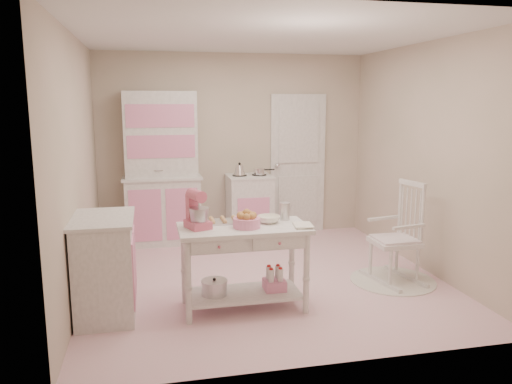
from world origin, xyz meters
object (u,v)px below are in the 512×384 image
(work_table, at_px, (244,267))
(stand_mixer, at_px, (198,210))
(rocking_chair, at_px, (395,232))
(bread_basket, at_px, (247,223))
(hutch, at_px, (162,169))
(base_cabinet, at_px, (105,266))
(stove, at_px, (250,207))

(work_table, bearing_deg, stand_mixer, 177.27)
(rocking_chair, bearing_deg, bread_basket, -178.19)
(bread_basket, bearing_deg, hutch, 105.55)
(base_cabinet, relative_size, bread_basket, 3.68)
(stove, height_order, bread_basket, stove)
(bread_basket, bearing_deg, work_table, 111.80)
(rocking_chair, relative_size, stand_mixer, 3.24)
(hutch, relative_size, base_cabinet, 2.26)
(work_table, distance_m, bread_basket, 0.45)
(stove, height_order, work_table, stove)
(rocking_chair, height_order, stand_mixer, stand_mixer)
(work_table, relative_size, bread_basket, 4.80)
(bread_basket, bearing_deg, base_cabinet, 171.87)
(hutch, bearing_deg, work_table, -74.59)
(rocking_chair, bearing_deg, work_table, -179.92)
(stove, bearing_deg, bread_basket, -102.19)
(work_table, bearing_deg, base_cabinet, 173.98)
(work_table, bearing_deg, rocking_chair, 11.47)
(base_cabinet, relative_size, stand_mixer, 2.71)
(hutch, distance_m, base_cabinet, 2.42)
(stove, distance_m, bread_basket, 2.49)
(base_cabinet, xyz_separation_m, work_table, (1.26, -0.13, -0.06))
(rocking_chair, bearing_deg, stand_mixer, 177.36)
(base_cabinet, distance_m, bread_basket, 1.35)
(bread_basket, bearing_deg, stove, 77.81)
(bread_basket, bearing_deg, rocking_chair, 13.20)
(stand_mixer, relative_size, bread_basket, 1.36)
(rocking_chair, bearing_deg, base_cabinet, 172.78)
(base_cabinet, bearing_deg, stove, 50.96)
(base_cabinet, distance_m, stand_mixer, 0.99)
(rocking_chair, relative_size, bread_basket, 4.40)
(stand_mixer, xyz_separation_m, bread_basket, (0.44, -0.07, -0.12))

